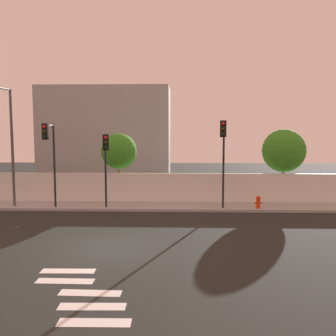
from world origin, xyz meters
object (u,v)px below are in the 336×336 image
fire_hydrant (258,202)px  traffic_light_center (106,155)px  street_lamp_curbside (9,137)px  roadside_tree_midleft (284,151)px  roadside_tree_leftmost (119,151)px  traffic_light_left (50,147)px  traffic_light_right (223,145)px

fire_hydrant → traffic_light_center: bearing=-176.6°
street_lamp_curbside → roadside_tree_midleft: bearing=10.4°
fire_hydrant → roadside_tree_midleft: size_ratio=0.15×
fire_hydrant → roadside_tree_midleft: (2.19, 3.01, 2.79)m
traffic_light_center → fire_hydrant: 9.21m
roadside_tree_leftmost → traffic_light_left: bearing=-133.7°
roadside_tree_leftmost → roadside_tree_midleft: roadside_tree_midleft is taller
street_lamp_curbside → roadside_tree_leftmost: (5.91, 3.07, -0.98)m
fire_hydrant → roadside_tree_leftmost: bearing=160.7°
fire_hydrant → roadside_tree_midleft: bearing=54.0°
street_lamp_curbside → roadside_tree_leftmost: 6.73m
roadside_tree_leftmost → fire_hydrant: bearing=-19.3°
traffic_light_right → roadside_tree_midleft: 5.68m
traffic_light_right → fire_hydrant: 3.97m
traffic_light_left → traffic_light_center: traffic_light_left is taller
traffic_light_center → fire_hydrant: size_ratio=5.92×
roadside_tree_midleft → traffic_light_center: bearing=-162.2°
traffic_light_left → roadside_tree_leftmost: (3.39, 3.55, -0.42)m
traffic_light_center → roadside_tree_midleft: (10.96, 3.52, 0.04)m
traffic_light_center → roadside_tree_leftmost: size_ratio=0.96×
traffic_light_center → roadside_tree_leftmost: (0.20, 3.52, -0.01)m
traffic_light_left → fire_hydrant: bearing=2.6°
traffic_light_left → fire_hydrant: 12.38m
traffic_light_center → traffic_light_right: size_ratio=0.85×
fire_hydrant → roadside_tree_leftmost: 9.49m
traffic_light_right → street_lamp_curbside: street_lamp_curbside is taller
traffic_light_center → traffic_light_right: bearing=-1.1°
traffic_light_right → traffic_light_center: bearing=178.9°
roadside_tree_leftmost → roadside_tree_midleft: (10.76, 0.00, 0.05)m
street_lamp_curbside → traffic_light_center: bearing=-4.6°
traffic_light_center → traffic_light_right: traffic_light_right is taller
street_lamp_curbside → fire_hydrant: size_ratio=9.53×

